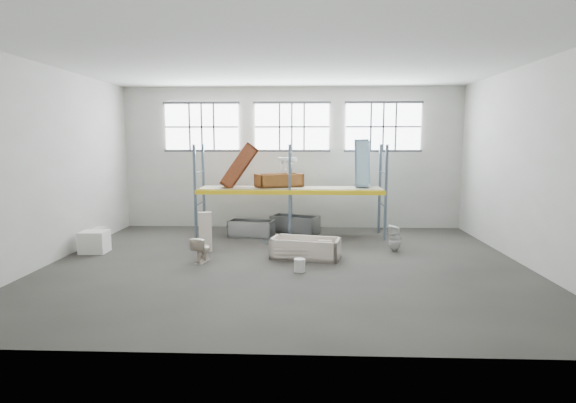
{
  "coord_description": "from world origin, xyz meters",
  "views": [
    {
      "loc": [
        0.5,
        -11.29,
        3.1
      ],
      "look_at": [
        0.0,
        1.5,
        1.4
      ],
      "focal_mm": 28.39,
      "sensor_mm": 36.0,
      "label": 1
    }
  ],
  "objects_px": {
    "steel_tub_left": "(251,228)",
    "bucket": "(300,265)",
    "toilet_beige": "(202,249)",
    "steel_tub_right": "(295,224)",
    "toilet_white": "(395,238)",
    "cistern_tall": "(205,232)",
    "bathtub_beige": "(306,248)",
    "carton_near": "(94,242)",
    "blue_tub_upright": "(363,163)",
    "rust_tub_flat": "(279,180)"
  },
  "relations": [
    {
      "from": "rust_tub_flat",
      "to": "bucket",
      "type": "height_order",
      "value": "rust_tub_flat"
    },
    {
      "from": "bathtub_beige",
      "to": "steel_tub_right",
      "type": "bearing_deg",
      "value": 108.07
    },
    {
      "from": "toilet_beige",
      "to": "toilet_white",
      "type": "height_order",
      "value": "toilet_white"
    },
    {
      "from": "bathtub_beige",
      "to": "carton_near",
      "type": "height_order",
      "value": "carton_near"
    },
    {
      "from": "rust_tub_flat",
      "to": "carton_near",
      "type": "xyz_separation_m",
      "value": [
        -5.03,
        -2.67,
        -1.52
      ]
    },
    {
      "from": "cistern_tall",
      "to": "blue_tub_upright",
      "type": "distance_m",
      "value": 5.58
    },
    {
      "from": "bucket",
      "to": "carton_near",
      "type": "distance_m",
      "value": 6.02
    },
    {
      "from": "steel_tub_left",
      "to": "bathtub_beige",
      "type": "bearing_deg",
      "value": -56.44
    },
    {
      "from": "steel_tub_right",
      "to": "blue_tub_upright",
      "type": "height_order",
      "value": "blue_tub_upright"
    },
    {
      "from": "toilet_white",
      "to": "blue_tub_upright",
      "type": "bearing_deg",
      "value": -147.02
    },
    {
      "from": "toilet_white",
      "to": "bathtub_beige",
      "type": "bearing_deg",
      "value": -55.69
    },
    {
      "from": "toilet_white",
      "to": "blue_tub_upright",
      "type": "height_order",
      "value": "blue_tub_upright"
    },
    {
      "from": "bathtub_beige",
      "to": "bucket",
      "type": "xyz_separation_m",
      "value": [
        -0.14,
        -1.33,
        -0.11
      ]
    },
    {
      "from": "bathtub_beige",
      "to": "carton_near",
      "type": "bearing_deg",
      "value": -171.54
    },
    {
      "from": "cistern_tall",
      "to": "toilet_beige",
      "type": "bearing_deg",
      "value": -94.83
    },
    {
      "from": "rust_tub_flat",
      "to": "carton_near",
      "type": "bearing_deg",
      "value": -152.0
    },
    {
      "from": "steel_tub_left",
      "to": "blue_tub_upright",
      "type": "height_order",
      "value": "blue_tub_upright"
    },
    {
      "from": "bathtub_beige",
      "to": "bucket",
      "type": "height_order",
      "value": "bathtub_beige"
    },
    {
      "from": "bucket",
      "to": "carton_near",
      "type": "relative_size",
      "value": 0.44
    },
    {
      "from": "blue_tub_upright",
      "to": "steel_tub_right",
      "type": "bearing_deg",
      "value": 171.74
    },
    {
      "from": "toilet_white",
      "to": "steel_tub_right",
      "type": "bearing_deg",
      "value": -115.27
    },
    {
      "from": "steel_tub_left",
      "to": "bucket",
      "type": "relative_size",
      "value": 4.7
    },
    {
      "from": "cistern_tall",
      "to": "bathtub_beige",
      "type": "bearing_deg",
      "value": -24.74
    },
    {
      "from": "toilet_beige",
      "to": "steel_tub_right",
      "type": "relative_size",
      "value": 0.42
    },
    {
      "from": "cistern_tall",
      "to": "carton_near",
      "type": "bearing_deg",
      "value": 172.6
    },
    {
      "from": "toilet_white",
      "to": "steel_tub_right",
      "type": "height_order",
      "value": "toilet_white"
    },
    {
      "from": "steel_tub_left",
      "to": "bucket",
      "type": "distance_m",
      "value": 4.32
    },
    {
      "from": "toilet_white",
      "to": "bucket",
      "type": "xyz_separation_m",
      "value": [
        -2.67,
        -2.17,
        -0.22
      ]
    },
    {
      "from": "steel_tub_right",
      "to": "carton_near",
      "type": "height_order",
      "value": "carton_near"
    },
    {
      "from": "cistern_tall",
      "to": "bucket",
      "type": "bearing_deg",
      "value": -48.25
    },
    {
      "from": "bathtub_beige",
      "to": "toilet_beige",
      "type": "xyz_separation_m",
      "value": [
        -2.68,
        -0.53,
        0.07
      ]
    },
    {
      "from": "carton_near",
      "to": "cistern_tall",
      "type": "bearing_deg",
      "value": 5.0
    },
    {
      "from": "steel_tub_right",
      "to": "toilet_beige",
      "type": "bearing_deg",
      "value": -120.65
    },
    {
      "from": "blue_tub_upright",
      "to": "rust_tub_flat",
      "type": "bearing_deg",
      "value": -179.47
    },
    {
      "from": "bathtub_beige",
      "to": "toilet_white",
      "type": "relative_size",
      "value": 2.41
    },
    {
      "from": "toilet_beige",
      "to": "blue_tub_upright",
      "type": "relative_size",
      "value": 0.44
    },
    {
      "from": "cistern_tall",
      "to": "bucket",
      "type": "distance_m",
      "value": 3.35
    },
    {
      "from": "bucket",
      "to": "carton_near",
      "type": "xyz_separation_m",
      "value": [
        -5.78,
        1.68,
        0.15
      ]
    },
    {
      "from": "toilet_white",
      "to": "rust_tub_flat",
      "type": "height_order",
      "value": "rust_tub_flat"
    },
    {
      "from": "toilet_white",
      "to": "bucket",
      "type": "relative_size",
      "value": 2.4
    },
    {
      "from": "blue_tub_upright",
      "to": "carton_near",
      "type": "bearing_deg",
      "value": -160.83
    },
    {
      "from": "toilet_beige",
      "to": "toilet_white",
      "type": "relative_size",
      "value": 0.89
    },
    {
      "from": "bucket",
      "to": "steel_tub_right",
      "type": "bearing_deg",
      "value": 92.77
    },
    {
      "from": "toilet_beige",
      "to": "rust_tub_flat",
      "type": "bearing_deg",
      "value": -105.58
    },
    {
      "from": "cistern_tall",
      "to": "rust_tub_flat",
      "type": "distance_m",
      "value": 3.34
    },
    {
      "from": "toilet_beige",
      "to": "toilet_white",
      "type": "distance_m",
      "value": 5.39
    },
    {
      "from": "bathtub_beige",
      "to": "blue_tub_upright",
      "type": "height_order",
      "value": "blue_tub_upright"
    },
    {
      "from": "blue_tub_upright",
      "to": "steel_tub_left",
      "type": "bearing_deg",
      "value": -174.11
    },
    {
      "from": "toilet_white",
      "to": "blue_tub_upright",
      "type": "distance_m",
      "value": 3.07
    },
    {
      "from": "cistern_tall",
      "to": "toilet_white",
      "type": "relative_size",
      "value": 1.5
    }
  ]
}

